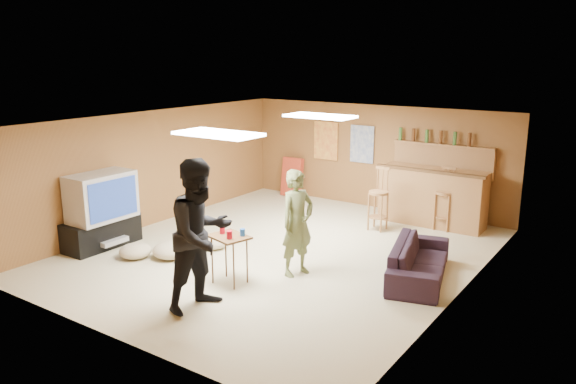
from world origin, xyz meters
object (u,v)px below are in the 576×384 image
Objects in this scene: tv_body at (101,196)px; person_olive at (297,223)px; person_black at (201,235)px; tray_table at (230,259)px; sofa at (419,261)px; bar_counter at (432,197)px.

person_olive is at bearing 14.19° from tv_body.
person_black is 1.05m from tray_table.
person_black is 1.07× the size of sofa.
person_black is at bearing -102.38° from bar_counter.
bar_counter is 4.64m from tray_table.
bar_counter is at bearing 1.89° from sofa.
person_black is 3.28m from sofa.
person_black reaches higher than tv_body.
bar_counter is at bearing 47.00° from tv_body.
tv_body is 0.59× the size of sofa.
tv_body is 1.53× the size of tray_table.
sofa is at bearing 19.25° from tv_body.
tray_table is (2.78, 0.02, -0.54)m from tv_body.
bar_counter is (4.15, 4.45, -0.35)m from tv_body.
tv_body is 3.50m from person_olive.
person_olive is at bearing 53.70° from tray_table.
tray_table is (-2.19, -1.71, 0.09)m from sofa.
person_black is (-0.39, -1.64, 0.19)m from person_olive.
sofa is at bearing -29.95° from person_black.
tv_body reaches higher than bar_counter.
tray_table is at bearing 0.44° from tv_body.
tv_body is at bearing 83.38° from person_black.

